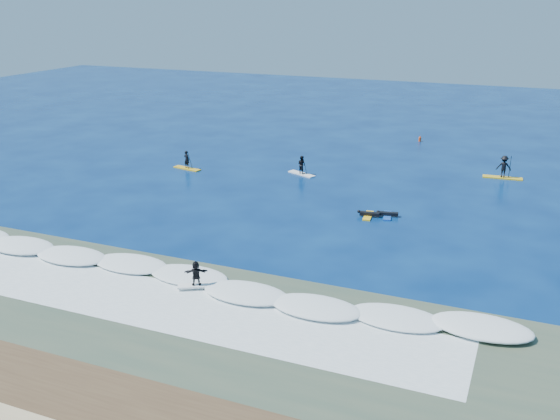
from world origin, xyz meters
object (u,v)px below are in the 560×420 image
at_px(sup_paddler_center, 302,166).
at_px(marker_buoy, 420,139).
at_px(wave_surfer, 196,275).
at_px(sup_paddler_right, 504,168).
at_px(prone_paddler_far, 388,215).
at_px(prone_paddler_near, 368,215).
at_px(sup_paddler_left, 187,162).

relative_size(sup_paddler_center, marker_buoy, 4.23).
bearing_deg(wave_surfer, sup_paddler_right, 35.30).
height_order(sup_paddler_center, prone_paddler_far, sup_paddler_center).
distance_m(prone_paddler_far, wave_surfer, 17.11).
bearing_deg(prone_paddler_near, wave_surfer, 153.05).
distance_m(sup_paddler_left, sup_paddler_right, 28.29).
xyz_separation_m(prone_paddler_near, prone_paddler_far, (1.28, 0.54, -0.00)).
height_order(sup_paddler_center, sup_paddler_right, sup_paddler_right).
height_order(prone_paddler_near, prone_paddler_far, prone_paddler_near).
relative_size(sup_paddler_left, prone_paddler_far, 1.42).
xyz_separation_m(sup_paddler_center, sup_paddler_right, (16.72, 5.65, 0.18)).
distance_m(prone_paddler_near, prone_paddler_far, 1.39).
relative_size(prone_paddler_near, wave_surfer, 1.01).
xyz_separation_m(sup_paddler_left, prone_paddler_far, (20.15, -5.75, -0.48)).
xyz_separation_m(prone_paddler_near, marker_buoy, (-1.18, 26.04, 0.15)).
relative_size(sup_paddler_center, wave_surfer, 1.37).
distance_m(sup_paddler_left, prone_paddler_near, 19.90).
distance_m(sup_paddler_right, prone_paddler_near, 16.51).
bearing_deg(wave_surfer, sup_paddler_left, 92.37).
relative_size(sup_paddler_center, sup_paddler_right, 0.84).
relative_size(sup_paddler_left, prone_paddler_near, 1.39).
bearing_deg(sup_paddler_center, sup_paddler_left, -143.13).
relative_size(sup_paddler_right, prone_paddler_far, 1.65).
distance_m(sup_paddler_right, marker_buoy, 15.10).
bearing_deg(sup_paddler_left, sup_paddler_center, 24.61).
bearing_deg(sup_paddler_right, sup_paddler_center, -165.31).
bearing_deg(sup_paddler_right, sup_paddler_left, -167.57).
height_order(wave_surfer, marker_buoy, wave_surfer).
height_order(prone_paddler_near, marker_buoy, marker_buoy).
bearing_deg(sup_paddler_center, marker_buoy, 91.55).
relative_size(prone_paddler_far, wave_surfer, 0.99).
distance_m(sup_paddler_center, wave_surfer, 23.91).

